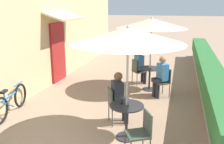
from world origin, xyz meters
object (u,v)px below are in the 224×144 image
Objects in this scene: patio_table_near at (127,115)px; seated_patron_near_left at (120,96)px; patio_umbrella_near at (128,36)px; seated_patron_mid_left at (140,65)px; coffee_cup_near at (121,102)px; cafe_chair_near_right at (142,131)px; seated_patron_mid_right at (161,75)px; bicycle_leaning at (11,102)px; patio_umbrella_mid at (152,23)px; cafe_chair_mid_right at (164,80)px; cafe_chair_near_left at (115,103)px; patio_table_mid at (150,75)px; cafe_chair_mid_left at (137,70)px.

patio_table_near is 0.72m from seated_patron_near_left.
patio_umbrella_near is 4.05m from seated_patron_mid_left.
coffee_cup_near is 3.72m from seated_patron_mid_left.
patio_umbrella_near reaches higher than cafe_chair_near_right.
patio_table_near is at bearing 131.86° from seated_patron_mid_right.
patio_table_near is 3.09m from bicycle_leaning.
patio_umbrella_mid is 1.78m from cafe_chair_mid_right.
patio_umbrella_mid is (0.48, 2.62, 1.64)m from cafe_chair_near_left.
patio_table_mid is 0.59× the size of seated_patron_mid_right.
patio_table_near is 3.19m from patio_table_mid.
seated_patron_mid_right is (0.47, 2.62, -1.47)m from patio_umbrella_near.
cafe_chair_mid_left is 1.00× the size of cafe_chair_mid_right.
cafe_chair_near_left is 1.00× the size of cafe_chair_mid_left.
patio_table_near is at bearing -2.92° from seated_patron_near_left.
patio_umbrella_mid is at bearing -2.92° from seated_patron_mid_left.
patio_table_near is 0.85× the size of cafe_chair_mid_left.
patio_umbrella_mid is at bearing 0.00° from patio_table_mid.
patio_umbrella_near is at bearing 131.86° from seated_patron_mid_right.
coffee_cup_near is 0.12× the size of patio_table_mid.
cafe_chair_near_right is 3.27m from cafe_chair_mid_right.
patio_umbrella_mid is at bearing 6.30° from cafe_chair_mid_left.
cafe_chair_mid_left is (-0.29, 3.64, -0.26)m from coffee_cup_near.
seated_patron_mid_left reaches higher than cafe_chair_near_right.
seated_patron_mid_left is at bearing 94.90° from patio_table_near.
patio_umbrella_mid reaches higher than cafe_chair_mid_left.
seated_patron_mid_left is (0.08, 3.19, 0.17)m from cafe_chair_near_left.
patio_umbrella_near is (0.00, 0.00, 1.64)m from patio_table_near.
cafe_chair_near_right reaches higher than coffee_cup_near.
cafe_chair_mid_right reaches higher than bicycle_leaning.
patio_umbrella_near reaches higher than bicycle_leaning.
seated_patron_mid_left reaches higher than patio_table_mid.
patio_table_near is 0.30m from coffee_cup_near.
patio_table_near is 0.31× the size of patio_umbrella_mid.
patio_table_mid is at bearing 88.65° from patio_umbrella_near.
seated_patron_mid_left reaches higher than bicycle_leaning.
cafe_chair_near_left is 1.00× the size of cafe_chair_near_right.
cafe_chair_near_right is 0.53× the size of bicycle_leaning.
patio_umbrella_near is 3.19m from patio_umbrella_mid.
seated_patron_near_left is at bearing -4.04° from bicycle_leaning.
cafe_chair_near_right is at bearing 139.28° from cafe_chair_mid_right.
patio_table_near and patio_table_mid have the same top height.
patio_umbrella_near is 1.88× the size of seated_patron_mid_left.
seated_patron_near_left is at bearing 1.70° from cafe_chair_near_right.
cafe_chair_near_left is at bearing -39.34° from seated_patron_mid_left.
patio_umbrella_near reaches higher than cafe_chair_mid_right.
cafe_chair_near_left is at bearing -100.30° from patio_umbrella_mid.
patio_umbrella_near is 2.70× the size of cafe_chair_mid_right.
cafe_chair_mid_right is 4.32m from bicycle_leaning.
patio_umbrella_near is at bearing 6.30° from cafe_chair_near_right.
patio_table_mid is at bearing 6.30° from cafe_chair_mid_right.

